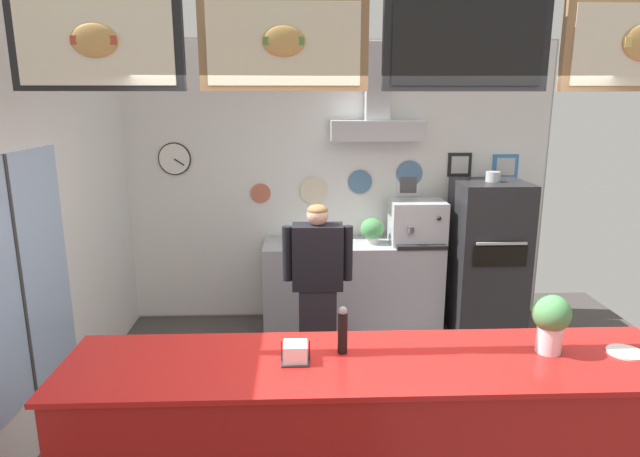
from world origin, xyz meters
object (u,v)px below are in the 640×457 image
object	(u,v)px
pizza_oven	(487,258)
espresso_machine	(417,223)
napkin_holder	(295,353)
basil_vase	(551,322)
potted_oregano	(372,230)
condiment_plate	(626,352)
shop_worker	(318,293)
potted_rosemary	(290,233)
pepper_grinder	(343,330)

from	to	relation	value
pizza_oven	espresso_machine	world-z (taller)	pizza_oven
napkin_holder	basil_vase	distance (m)	1.42
pizza_oven	basil_vase	size ratio (longest dim) A/B	5.03
potted_oregano	condiment_plate	distance (m)	2.89
shop_worker	potted_oregano	distance (m)	1.37
potted_rosemary	basil_vase	world-z (taller)	basil_vase
basil_vase	condiment_plate	bearing A→B (deg)	-4.96
napkin_holder	basil_vase	size ratio (longest dim) A/B	0.47
pepper_grinder	basil_vase	bearing A→B (deg)	-1.60
pizza_oven	potted_rosemary	world-z (taller)	pizza_oven
pizza_oven	potted_oregano	distance (m)	1.21
shop_worker	espresso_machine	xyz separation A→B (m)	(1.06, 1.20, 0.30)
espresso_machine	pizza_oven	bearing A→B (deg)	-9.67
condiment_plate	napkin_holder	bearing A→B (deg)	-179.22
espresso_machine	basil_vase	world-z (taller)	espresso_machine
napkin_holder	pepper_grinder	size ratio (longest dim) A/B	0.58
potted_rosemary	napkin_holder	xyz separation A→B (m)	(0.07, -2.73, 0.02)
condiment_plate	pepper_grinder	distance (m)	1.58
shop_worker	basil_vase	distance (m)	1.93
napkin_holder	pepper_grinder	bearing A→B (deg)	19.80
potted_rosemary	shop_worker	bearing A→B (deg)	-79.02
pizza_oven	shop_worker	bearing A→B (deg)	-148.67
napkin_holder	basil_vase	world-z (taller)	basil_vase
espresso_machine	potted_rosemary	bearing A→B (deg)	178.33
pizza_oven	condiment_plate	xyz separation A→B (m)	(-0.10, -2.55, 0.22)
potted_rosemary	napkin_holder	size ratio (longest dim) A/B	1.23
napkin_holder	espresso_machine	bearing A→B (deg)	65.39
pizza_oven	condiment_plate	distance (m)	2.56
basil_vase	shop_worker	bearing A→B (deg)	130.90
espresso_machine	condiment_plate	bearing A→B (deg)	-77.26
pizza_oven	shop_worker	distance (m)	2.07
shop_worker	pepper_grinder	xyz separation A→B (m)	(0.09, -1.40, 0.30)
pizza_oven	shop_worker	world-z (taller)	pizza_oven
pizza_oven	espresso_machine	size ratio (longest dim) A/B	3.03
potted_oregano	napkin_holder	xyz separation A→B (m)	(-0.77, -2.71, -0.02)
pizza_oven	pepper_grinder	size ratio (longest dim) A/B	6.13
condiment_plate	shop_worker	bearing A→B (deg)	138.57
pizza_oven	basil_vase	xyz separation A→B (m)	(-0.53, -2.51, 0.39)
espresso_machine	potted_oregano	bearing A→B (deg)	177.87
napkin_holder	potted_rosemary	bearing A→B (deg)	91.47
espresso_machine	potted_rosemary	distance (m)	1.31
potted_oregano	pepper_grinder	bearing A→B (deg)	-101.05
pizza_oven	basil_vase	distance (m)	2.59
condiment_plate	basil_vase	world-z (taller)	basil_vase
napkin_holder	condiment_plate	xyz separation A→B (m)	(1.84, 0.02, -0.04)
potted_rosemary	condiment_plate	distance (m)	3.31
shop_worker	napkin_holder	size ratio (longest dim) A/B	9.97
napkin_holder	pepper_grinder	xyz separation A→B (m)	(0.26, 0.09, 0.09)
napkin_holder	pepper_grinder	world-z (taller)	pepper_grinder
espresso_machine	potted_oregano	size ratio (longest dim) A/B	2.12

